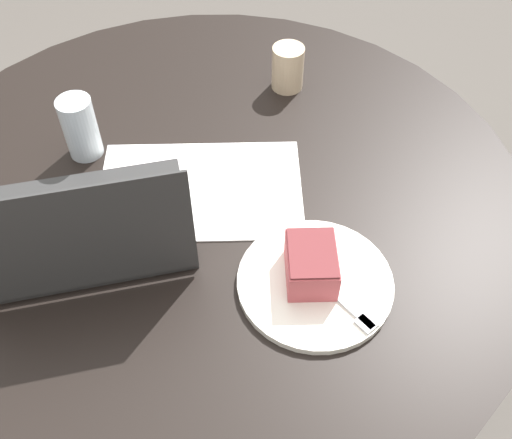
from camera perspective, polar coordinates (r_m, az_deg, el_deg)
ground_plane at (r=1.70m, az=-3.16°, el=-15.20°), size 12.00×12.00×0.00m
dining_table at (r=1.18m, az=-4.41°, el=-2.71°), size 1.15×1.15×0.77m
paper_document at (r=1.05m, az=-5.45°, el=2.71°), size 0.42×0.38×0.00m
plate at (r=0.93m, az=5.63°, el=-5.99°), size 0.24×0.24×0.01m
cake_slice at (r=0.90m, az=5.28°, el=-4.25°), size 0.11×0.12×0.06m
fork at (r=0.91m, az=8.05°, el=-7.48°), size 0.17×0.08×0.00m
coffee_glass at (r=1.25m, az=3.08°, el=14.22°), size 0.06×0.06×0.09m
water_glass at (r=1.13m, az=-16.40°, el=8.40°), size 0.06×0.06×0.12m
laptop at (r=0.98m, az=-16.11°, el=-0.94°), size 0.41×0.40×0.22m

